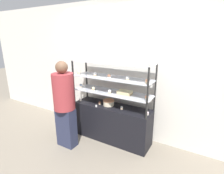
# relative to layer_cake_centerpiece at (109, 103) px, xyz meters

# --- Properties ---
(ground_plane) EXTENTS (20.00, 20.00, 0.00)m
(ground_plane) POSITION_rel_layer_cake_centerpiece_xyz_m (0.07, -0.00, -0.75)
(ground_plane) COLOR gray
(back_wall) EXTENTS (8.00, 0.05, 2.60)m
(back_wall) POSITION_rel_layer_cake_centerpiece_xyz_m (0.07, 0.36, 0.55)
(back_wall) COLOR silver
(back_wall) RESTS_ON ground_plane
(display_base) EXTENTS (1.49, 0.42, 0.69)m
(display_base) POSITION_rel_layer_cake_centerpiece_xyz_m (0.07, -0.00, -0.40)
(display_base) COLOR black
(display_base) RESTS_ON ground_plane
(display_riser_lower) EXTENTS (1.49, 0.42, 0.27)m
(display_riser_lower) POSITION_rel_layer_cake_centerpiece_xyz_m (0.07, -0.00, 0.20)
(display_riser_lower) COLOR black
(display_riser_lower) RESTS_ON display_base
(display_riser_middle) EXTENTS (1.49, 0.42, 0.27)m
(display_riser_middle) POSITION_rel_layer_cake_centerpiece_xyz_m (0.07, -0.00, 0.48)
(display_riser_middle) COLOR black
(display_riser_middle) RESTS_ON display_riser_lower
(display_riser_upper) EXTENTS (1.49, 0.42, 0.27)m
(display_riser_upper) POSITION_rel_layer_cake_centerpiece_xyz_m (0.07, -0.00, 0.75)
(display_riser_upper) COLOR black
(display_riser_upper) RESTS_ON display_riser_middle
(layer_cake_centerpiece) EXTENTS (0.21, 0.21, 0.10)m
(layer_cake_centerpiece) POSITION_rel_layer_cake_centerpiece_xyz_m (0.00, 0.00, 0.00)
(layer_cake_centerpiece) COLOR beige
(layer_cake_centerpiece) RESTS_ON display_base
(sheet_cake_frosted) EXTENTS (0.25, 0.16, 0.06)m
(sheet_cake_frosted) POSITION_rel_layer_cake_centerpiece_xyz_m (0.33, 0.00, 0.25)
(sheet_cake_frosted) COLOR #DBBC84
(sheet_cake_frosted) RESTS_ON display_riser_lower
(cupcake_0) EXTENTS (0.05, 0.05, 0.06)m
(cupcake_0) POSITION_rel_layer_cake_centerpiece_xyz_m (-0.61, -0.10, -0.02)
(cupcake_0) COLOR beige
(cupcake_0) RESTS_ON display_base
(cupcake_1) EXTENTS (0.05, 0.05, 0.06)m
(cupcake_1) POSITION_rel_layer_cake_centerpiece_xyz_m (-0.17, -0.05, -0.02)
(cupcake_1) COLOR #CCB28C
(cupcake_1) RESTS_ON display_base
(cupcake_2) EXTENTS (0.05, 0.05, 0.06)m
(cupcake_2) POSITION_rel_layer_cake_centerpiece_xyz_m (0.30, -0.04, -0.02)
(cupcake_2) COLOR #CCB28C
(cupcake_2) RESTS_ON display_base
(cupcake_3) EXTENTS (0.05, 0.05, 0.06)m
(cupcake_3) POSITION_rel_layer_cake_centerpiece_xyz_m (0.77, -0.04, -0.02)
(cupcake_3) COLOR beige
(cupcake_3) RESTS_ON display_base
(price_tag_0) EXTENTS (0.04, 0.00, 0.04)m
(price_tag_0) POSITION_rel_layer_cake_centerpiece_xyz_m (-0.15, -0.19, -0.03)
(price_tag_0) COLOR white
(price_tag_0) RESTS_ON display_base
(cupcake_4) EXTENTS (0.06, 0.06, 0.07)m
(cupcake_4) POSITION_rel_layer_cake_centerpiece_xyz_m (-0.62, -0.04, 0.25)
(cupcake_4) COLOR #CCB28C
(cupcake_4) RESTS_ON display_riser_lower
(cupcake_5) EXTENTS (0.06, 0.06, 0.07)m
(cupcake_5) POSITION_rel_layer_cake_centerpiece_xyz_m (-0.28, -0.09, 0.25)
(cupcake_5) COLOR #CCB28C
(cupcake_5) RESTS_ON display_riser_lower
(cupcake_6) EXTENTS (0.06, 0.06, 0.07)m
(cupcake_6) POSITION_rel_layer_cake_centerpiece_xyz_m (0.07, -0.08, 0.25)
(cupcake_6) COLOR #CCB28C
(cupcake_6) RESTS_ON display_riser_lower
(cupcake_7) EXTENTS (0.06, 0.06, 0.07)m
(cupcake_7) POSITION_rel_layer_cake_centerpiece_xyz_m (0.75, -0.06, 0.25)
(cupcake_7) COLOR beige
(cupcake_7) RESTS_ON display_riser_lower
(price_tag_1) EXTENTS (0.04, 0.00, 0.04)m
(price_tag_1) POSITION_rel_layer_cake_centerpiece_xyz_m (-0.25, -0.19, 0.24)
(price_tag_1) COLOR white
(price_tag_1) RESTS_ON display_riser_lower
(cupcake_8) EXTENTS (0.06, 0.06, 0.07)m
(cupcake_8) POSITION_rel_layer_cake_centerpiece_xyz_m (-0.62, -0.08, 0.53)
(cupcake_8) COLOR #CCB28C
(cupcake_8) RESTS_ON display_riser_middle
(cupcake_9) EXTENTS (0.06, 0.06, 0.07)m
(cupcake_9) POSITION_rel_layer_cake_centerpiece_xyz_m (-0.26, -0.05, 0.53)
(cupcake_9) COLOR #CCB28C
(cupcake_9) RESTS_ON display_riser_middle
(cupcake_10) EXTENTS (0.06, 0.06, 0.07)m
(cupcake_10) POSITION_rel_layer_cake_centerpiece_xyz_m (0.06, -0.08, 0.53)
(cupcake_10) COLOR white
(cupcake_10) RESTS_ON display_riser_middle
(cupcake_11) EXTENTS (0.06, 0.06, 0.07)m
(cupcake_11) POSITION_rel_layer_cake_centerpiece_xyz_m (0.40, -0.06, 0.53)
(cupcake_11) COLOR #CCB28C
(cupcake_11) RESTS_ON display_riser_middle
(cupcake_12) EXTENTS (0.06, 0.06, 0.07)m
(cupcake_12) POSITION_rel_layer_cake_centerpiece_xyz_m (0.75, -0.09, 0.53)
(cupcake_12) COLOR #CCB28C
(cupcake_12) RESTS_ON display_riser_middle
(price_tag_2) EXTENTS (0.04, 0.00, 0.04)m
(price_tag_2) POSITION_rel_layer_cake_centerpiece_xyz_m (-0.31, -0.19, 0.52)
(price_tag_2) COLOR white
(price_tag_2) RESTS_ON display_riser_middle
(cupcake_13) EXTENTS (0.06, 0.06, 0.07)m
(cupcake_13) POSITION_rel_layer_cake_centerpiece_xyz_m (-0.61, -0.12, 0.80)
(cupcake_13) COLOR white
(cupcake_13) RESTS_ON display_riser_upper
(cupcake_14) EXTENTS (0.06, 0.06, 0.07)m
(cupcake_14) POSITION_rel_layer_cake_centerpiece_xyz_m (-0.17, -0.03, 0.80)
(cupcake_14) COLOR white
(cupcake_14) RESTS_ON display_riser_upper
(cupcake_15) EXTENTS (0.06, 0.06, 0.07)m
(cupcake_15) POSITION_rel_layer_cake_centerpiece_xyz_m (0.29, -0.08, 0.80)
(cupcake_15) COLOR #CCB28C
(cupcake_15) RESTS_ON display_riser_upper
(cupcake_16) EXTENTS (0.06, 0.06, 0.07)m
(cupcake_16) POSITION_rel_layer_cake_centerpiece_xyz_m (0.75, -0.06, 0.80)
(cupcake_16) COLOR #CCB28C
(cupcake_16) RESTS_ON display_riser_upper
(price_tag_3) EXTENTS (0.04, 0.00, 0.04)m
(price_tag_3) POSITION_rel_layer_cake_centerpiece_xyz_m (0.54, -0.19, 0.79)
(price_tag_3) COLOR white
(price_tag_3) RESTS_ON display_riser_upper
(donut_glazed) EXTENTS (0.14, 0.14, 0.03)m
(donut_glazed) POSITION_rel_layer_cake_centerpiece_xyz_m (-0.40, 0.04, 0.78)
(donut_glazed) COLOR #EFE5CC
(donut_glazed) RESTS_ON display_riser_upper
(customer_figure) EXTENTS (0.36, 0.36, 1.56)m
(customer_figure) POSITION_rel_layer_cake_centerpiece_xyz_m (-0.54, -0.58, 0.09)
(customer_figure) COLOR #282D47
(customer_figure) RESTS_ON ground_plane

